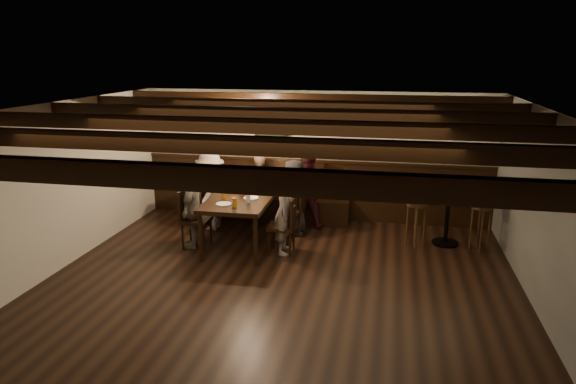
% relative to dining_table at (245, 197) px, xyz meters
% --- Properties ---
extents(room, '(7.00, 7.00, 7.00)m').
position_rel_dining_table_xyz_m(room, '(0.65, 0.16, 0.32)').
color(room, black).
rests_on(room, ground).
extents(dining_table, '(1.03, 2.20, 0.82)m').
position_rel_dining_table_xyz_m(dining_table, '(0.00, 0.00, 0.00)').
color(dining_table, black).
rests_on(dining_table, floor).
extents(chair_left_near, '(0.45, 0.45, 0.96)m').
position_rel_dining_table_xyz_m(chair_left_near, '(-0.73, 0.43, -0.46)').
color(chair_left_near, black).
rests_on(chair_left_near, floor).
extents(chair_left_far, '(0.45, 0.45, 0.96)m').
position_rel_dining_table_xyz_m(chair_left_far, '(-0.71, -0.47, -0.46)').
color(chair_left_far, black).
rests_on(chair_left_far, floor).
extents(chair_right_near, '(0.43, 0.43, 0.91)m').
position_rel_dining_table_xyz_m(chair_right_near, '(0.71, 0.47, -0.47)').
color(chair_right_near, black).
rests_on(chair_right_near, floor).
extents(chair_right_far, '(0.42, 0.42, 0.90)m').
position_rel_dining_table_xyz_m(chair_right_far, '(0.73, -0.43, -0.48)').
color(chair_right_far, black).
rests_on(chair_right_far, floor).
extents(person_bench_left, '(0.59, 0.39, 1.19)m').
position_rel_dining_table_xyz_m(person_bench_left, '(-0.92, 0.88, -0.16)').
color(person_bench_left, black).
rests_on(person_bench_left, floor).
extents(person_bench_centre, '(0.49, 0.33, 1.32)m').
position_rel_dining_table_xyz_m(person_bench_centre, '(-0.02, 1.05, -0.09)').
color(person_bench_centre, gray).
rests_on(person_bench_centre, floor).
extents(person_bench_right, '(0.68, 0.54, 1.38)m').
position_rel_dining_table_xyz_m(person_bench_right, '(0.88, 0.92, -0.06)').
color(person_bench_right, '#511B26').
rests_on(person_bench_right, floor).
extents(person_left_near, '(0.54, 0.92, 1.41)m').
position_rel_dining_table_xyz_m(person_left_near, '(-0.76, 0.43, -0.05)').
color(person_left_near, '#9F8F87').
rests_on(person_left_near, floor).
extents(person_left_far, '(0.33, 0.76, 1.29)m').
position_rel_dining_table_xyz_m(person_left_far, '(-0.74, -0.47, -0.11)').
color(person_left_far, gray).
rests_on(person_left_far, floor).
extents(person_right_near, '(0.43, 0.65, 1.32)m').
position_rel_dining_table_xyz_m(person_right_near, '(0.74, 0.47, -0.09)').
color(person_right_near, black).
rests_on(person_right_near, floor).
extents(person_right_far, '(0.34, 0.51, 1.38)m').
position_rel_dining_table_xyz_m(person_right_far, '(0.76, -0.43, -0.06)').
color(person_right_far, gray).
rests_on(person_right_far, floor).
extents(pint_a, '(0.07, 0.07, 0.14)m').
position_rel_dining_table_xyz_m(pint_a, '(-0.30, 0.69, 0.14)').
color(pint_a, '#BF7219').
rests_on(pint_a, dining_table).
extents(pint_b, '(0.07, 0.07, 0.14)m').
position_rel_dining_table_xyz_m(pint_b, '(0.24, 0.66, 0.14)').
color(pint_b, '#BF7219').
rests_on(pint_b, dining_table).
extents(pint_c, '(0.07, 0.07, 0.14)m').
position_rel_dining_table_xyz_m(pint_c, '(-0.30, 0.09, 0.14)').
color(pint_c, '#BF7219').
rests_on(pint_c, dining_table).
extents(pint_d, '(0.07, 0.07, 0.14)m').
position_rel_dining_table_xyz_m(pint_d, '(0.30, 0.21, 0.14)').
color(pint_d, silver).
rests_on(pint_d, dining_table).
extents(pint_e, '(0.07, 0.07, 0.14)m').
position_rel_dining_table_xyz_m(pint_e, '(-0.21, -0.45, 0.14)').
color(pint_e, '#BF7219').
rests_on(pint_e, dining_table).
extents(pint_f, '(0.07, 0.07, 0.14)m').
position_rel_dining_table_xyz_m(pint_f, '(0.21, -0.55, 0.14)').
color(pint_f, silver).
rests_on(pint_f, dining_table).
extents(pint_g, '(0.07, 0.07, 0.14)m').
position_rel_dining_table_xyz_m(pint_g, '(0.07, -0.80, 0.14)').
color(pint_g, '#BF7219').
rests_on(pint_g, dining_table).
extents(plate_near, '(0.24, 0.24, 0.01)m').
position_rel_dining_table_xyz_m(plate_near, '(-0.13, -0.70, 0.07)').
color(plate_near, white).
rests_on(plate_near, dining_table).
extents(plate_far, '(0.24, 0.24, 0.01)m').
position_rel_dining_table_xyz_m(plate_far, '(0.19, -0.30, 0.07)').
color(plate_far, white).
rests_on(plate_far, dining_table).
extents(condiment_caddy, '(0.15, 0.10, 0.12)m').
position_rel_dining_table_xyz_m(condiment_caddy, '(0.00, -0.05, 0.13)').
color(condiment_caddy, black).
rests_on(condiment_caddy, dining_table).
extents(candle, '(0.05, 0.05, 0.05)m').
position_rel_dining_table_xyz_m(candle, '(0.11, 0.30, 0.09)').
color(candle, beige).
rests_on(candle, dining_table).
extents(high_top_table, '(0.58, 0.58, 1.03)m').
position_rel_dining_table_xyz_m(high_top_table, '(3.29, 0.46, -0.07)').
color(high_top_table, black).
rests_on(high_top_table, floor).
extents(bar_stool_left, '(0.33, 0.35, 1.05)m').
position_rel_dining_table_xyz_m(bar_stool_left, '(2.79, 0.26, -0.36)').
color(bar_stool_left, '#3C2813').
rests_on(bar_stool_left, floor).
extents(bar_stool_right, '(0.36, 0.37, 1.05)m').
position_rel_dining_table_xyz_m(bar_stool_right, '(3.79, 0.31, -0.36)').
color(bar_stool_right, '#3C2813').
rests_on(bar_stool_right, floor).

